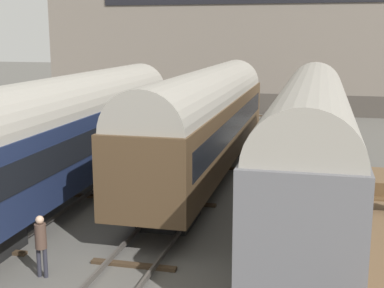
{
  "coord_description": "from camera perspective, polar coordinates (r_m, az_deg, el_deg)",
  "views": [
    {
      "loc": [
        5.09,
        -16.82,
        6.71
      ],
      "look_at": [
        0.0,
        4.36,
        2.2
      ],
      "focal_mm": 50.0,
      "sensor_mm": 36.0,
      "label": 1
    }
  ],
  "objects": [
    {
      "name": "track_left",
      "position": [
        20.6,
        -16.22,
        -7.38
      ],
      "size": [
        2.6,
        60.0,
        0.26
      ],
      "color": "#4C4742",
      "rests_on": "ground"
    },
    {
      "name": "person_worker",
      "position": [
        15.61,
        -15.83,
        -9.85
      ],
      "size": [
        0.32,
        0.32,
        1.81
      ],
      "color": "#282833",
      "rests_on": "ground"
    },
    {
      "name": "train_car_grey",
      "position": [
        20.5,
        12.53,
        1.0
      ],
      "size": [
        2.89,
        18.68,
        5.24
      ],
      "color": "black",
      "rests_on": "ground"
    },
    {
      "name": "bench",
      "position": [
        18.6,
        19.59,
        -5.3
      ],
      "size": [
        1.4,
        0.4,
        0.91
      ],
      "color": "brown",
      "rests_on": "station_platform"
    },
    {
      "name": "warehouse_building",
      "position": [
        50.66,
        7.32,
        14.0
      ],
      "size": [
        36.98,
        10.67,
        17.65
      ],
      "color": "#46403A",
      "rests_on": "ground"
    },
    {
      "name": "ground_plane",
      "position": [
        18.81,
        -3.15,
        -9.22
      ],
      "size": [
        200.0,
        200.0,
        0.0
      ],
      "primitive_type": "plane",
      "color": "#56544F"
    },
    {
      "name": "track_right",
      "position": [
        18.06,
        11.89,
        -9.89
      ],
      "size": [
        2.6,
        60.0,
        0.26
      ],
      "color": "#4C4742",
      "rests_on": "ground"
    },
    {
      "name": "train_car_navy",
      "position": [
        22.28,
        -13.12,
        1.49
      ],
      "size": [
        3.03,
        18.85,
        5.07
      ],
      "color": "black",
      "rests_on": "ground"
    },
    {
      "name": "train_car_brown",
      "position": [
        24.61,
        1.42,
        2.86
      ],
      "size": [
        2.94,
        18.7,
        5.14
      ],
      "color": "black",
      "rests_on": "ground"
    },
    {
      "name": "track_middle",
      "position": [
        18.76,
        -3.15,
        -8.81
      ],
      "size": [
        2.6,
        60.0,
        0.26
      ],
      "color": "#4C4742",
      "rests_on": "ground"
    }
  ]
}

